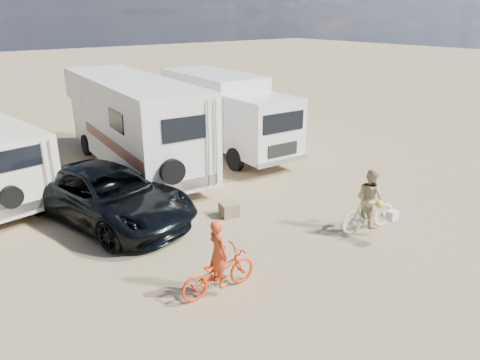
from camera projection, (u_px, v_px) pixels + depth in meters
ground at (263, 236)px, 12.28m from camera, size 140.00×140.00×0.00m
rv_main at (133, 124)px, 17.09m from camera, size 3.42×9.28×3.43m
box_truck at (227, 115)px, 19.13m from camera, size 2.89×7.63×3.25m
dark_suv at (108, 195)px, 12.99m from camera, size 3.86×6.06×1.56m
bike_man at (219, 272)px, 9.70m from camera, size 1.84×0.70×0.96m
bike_woman at (369, 212)px, 12.44m from camera, size 1.86×0.86×1.08m
rider_man at (218, 261)px, 9.60m from camera, size 0.38×0.57×1.52m
rider_woman at (370, 203)px, 12.35m from camera, size 0.75×0.89×1.61m
bike_parked at (261, 145)px, 18.82m from camera, size 1.97×0.89×1.00m
cooler at (175, 215)px, 13.11m from camera, size 0.50×0.37×0.39m
crate at (229, 209)px, 13.46m from camera, size 0.60×0.60×0.40m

